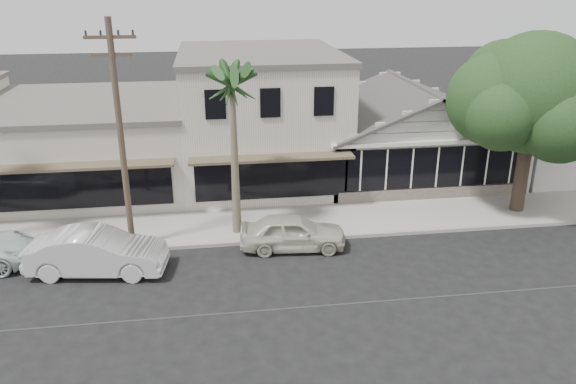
{
  "coord_description": "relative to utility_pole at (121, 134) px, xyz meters",
  "views": [
    {
      "loc": [
        -5.65,
        -15.8,
        10.28
      ],
      "look_at": [
        -2.56,
        6.0,
        1.81
      ],
      "focal_mm": 35.0,
      "sensor_mm": 36.0,
      "label": 1
    }
  ],
  "objects": [
    {
      "name": "ground",
      "position": [
        9.0,
        -5.2,
        -4.79
      ],
      "size": [
        140.0,
        140.0,
        0.0
      ],
      "primitive_type": "plane",
      "color": "black",
      "rests_on": "ground"
    },
    {
      "name": "sidewalk_north",
      "position": [
        1.0,
        1.55,
        -4.71
      ],
      "size": [
        90.0,
        3.5,
        0.15
      ],
      "primitive_type": "cube",
      "color": "#9E9991",
      "rests_on": "ground"
    },
    {
      "name": "corner_shop",
      "position": [
        14.0,
        7.27,
        -2.17
      ],
      "size": [
        10.4,
        8.6,
        5.1
      ],
      "color": "silver",
      "rests_on": "ground"
    },
    {
      "name": "side_cottage",
      "position": [
        22.2,
        6.3,
        -3.29
      ],
      "size": [
        6.0,
        6.0,
        3.0
      ],
      "primitive_type": "cube",
      "color": "silver",
      "rests_on": "ground"
    },
    {
      "name": "row_building_near",
      "position": [
        6.0,
        8.3,
        -1.54
      ],
      "size": [
        8.0,
        10.0,
        6.5
      ],
      "primitive_type": "cube",
      "color": "silver",
      "rests_on": "ground"
    },
    {
      "name": "row_building_midnear",
      "position": [
        -3.0,
        8.3,
        -2.69
      ],
      "size": [
        10.0,
        10.0,
        4.2
      ],
      "primitive_type": "cube",
      "color": "beige",
      "rests_on": "ground"
    },
    {
      "name": "utility_pole",
      "position": [
        0.0,
        0.0,
        0.0
      ],
      "size": [
        1.8,
        0.24,
        9.0
      ],
      "color": "brown",
      "rests_on": "ground"
    },
    {
      "name": "car_0",
      "position": [
        6.4,
        -0.84,
        -4.07
      ],
      "size": [
        4.36,
        2.07,
        1.44
      ],
      "primitive_type": "imported",
      "rotation": [
        0.0,
        0.0,
        1.48
      ],
      "color": "beige",
      "rests_on": "ground"
    },
    {
      "name": "car_1",
      "position": [
        -1.01,
        -1.78,
        -3.96
      ],
      "size": [
        5.21,
        2.4,
        1.65
      ],
      "primitive_type": "imported",
      "rotation": [
        0.0,
        0.0,
        1.44
      ],
      "color": "silver",
      "rests_on": "ground"
    },
    {
      "name": "shade_tree",
      "position": [
        17.2,
        1.61,
        0.62
      ],
      "size": [
        7.41,
        6.7,
        8.22
      ],
      "rotation": [
        0.0,
        0.0,
        0.05
      ],
      "color": "#423428",
      "rests_on": "ground"
    },
    {
      "name": "palm_east",
      "position": [
        4.25,
        0.76,
        1.73
      ],
      "size": [
        2.73,
        2.73,
        7.66
      ],
      "color": "#726651",
      "rests_on": "ground"
    }
  ]
}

